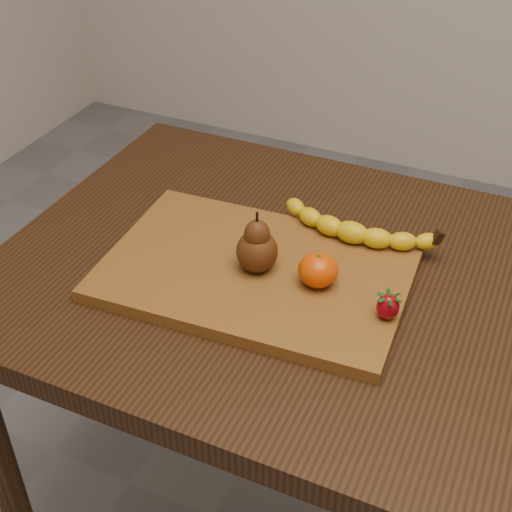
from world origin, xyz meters
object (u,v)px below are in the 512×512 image
at_px(pear, 257,242).
at_px(mandarin, 318,270).
at_px(table, 319,325).
at_px(cutting_board, 256,272).

bearing_deg(pear, mandarin, 1.68).
relative_size(table, pear, 10.33).
distance_m(cutting_board, pear, 0.06).
distance_m(table, cutting_board, 0.15).
distance_m(cutting_board, mandarin, 0.10).
height_order(pear, mandarin, pear).
height_order(table, pear, pear).
bearing_deg(cutting_board, pear, -42.08).
bearing_deg(table, cutting_board, -154.58).
relative_size(cutting_board, mandarin, 7.72).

